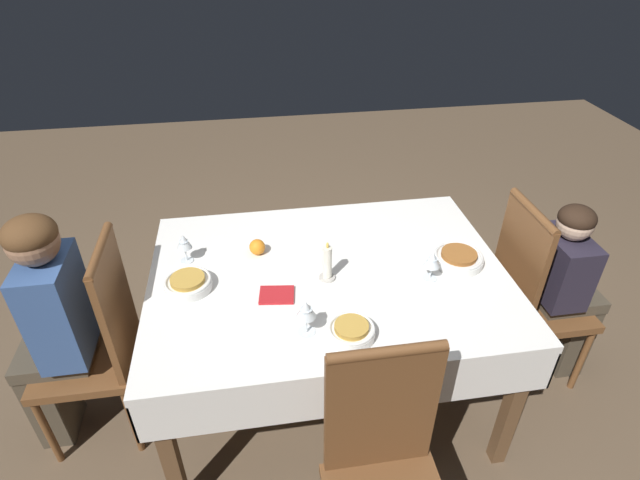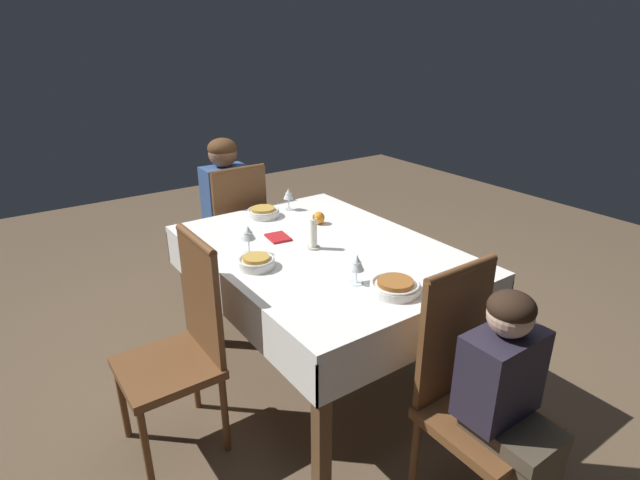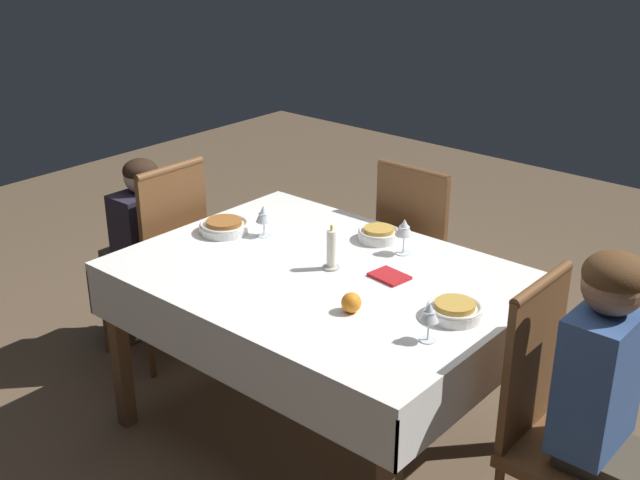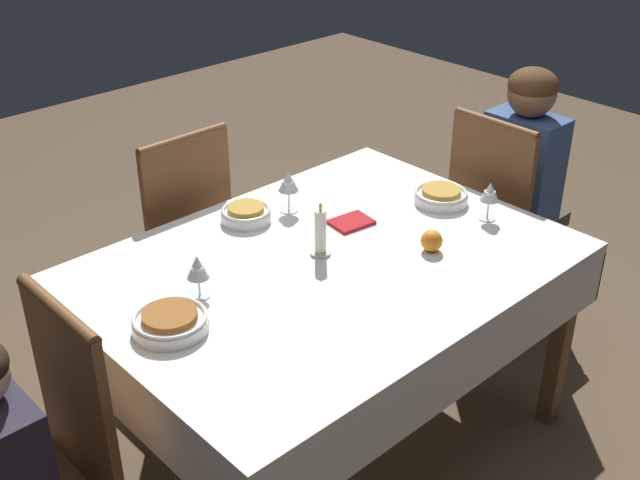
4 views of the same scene
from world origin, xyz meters
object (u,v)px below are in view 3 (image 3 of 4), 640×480
object	(u,v)px
bowl_east	(455,310)
wine_glass_west	(264,215)
bowl_west	(224,226)
person_child_dark	(139,245)
chair_west	(162,257)
wine_glass_north	(404,229)
chair_north	(422,258)
candle_centerpiece	(331,252)
person_adult_denim	(611,406)
napkin_red_folded	(389,276)
wine_glass_east	(429,314)
dining_table	(322,289)
bowl_north	(379,234)
chair_east	(558,419)
orange_fruit	(351,303)

from	to	relation	value
bowl_east	wine_glass_west	world-z (taller)	wine_glass_west
bowl_west	person_child_dark	bearing A→B (deg)	-177.64
chair_west	wine_glass_north	xyz separation A→B (m)	(1.14, 0.35, 0.34)
chair_north	candle_centerpiece	bearing A→B (deg)	95.31
person_adult_denim	napkin_red_folded	xyz separation A→B (m)	(-0.93, 0.10, 0.12)
chair_west	bowl_west	xyz separation A→B (m)	(0.42, 0.02, 0.26)
wine_glass_east	dining_table	bearing A→B (deg)	163.62
bowl_west	wine_glass_east	bearing A→B (deg)	-9.59
bowl_east	candle_centerpiece	world-z (taller)	candle_centerpiece
chair_north	wine_glass_north	distance (m)	0.60
dining_table	wine_glass_north	xyz separation A→B (m)	(0.14, 0.34, 0.19)
person_child_dark	napkin_red_folded	distance (m)	1.43
chair_west	bowl_north	distance (m)	1.09
bowl_west	wine_glass_west	bearing A→B (deg)	28.02
person_adult_denim	bowl_north	world-z (taller)	person_adult_denim
person_adult_denim	chair_east	bearing A→B (deg)	90.00
wine_glass_west	wine_glass_north	distance (m)	0.61
chair_north	candle_centerpiece	xyz separation A→B (m)	(0.07, -0.75, 0.31)
wine_glass_east	bowl_west	size ratio (longest dim) A/B	0.65
wine_glass_east	chair_north	bearing A→B (deg)	124.35
dining_table	bowl_north	size ratio (longest dim) A/B	8.71
chair_east	wine_glass_east	distance (m)	0.55
person_adult_denim	person_child_dark	xyz separation A→B (m)	(-2.33, -0.02, -0.11)
person_child_dark	candle_centerpiece	distance (m)	1.22
chair_west	person_child_dark	bearing A→B (deg)	-90.00
person_adult_denim	wine_glass_west	world-z (taller)	person_adult_denim
chair_north	wine_glass_west	xyz separation A→B (m)	(-0.36, -0.69, 0.33)
orange_fruit	person_adult_denim	bearing A→B (deg)	13.37
wine_glass_east	orange_fruit	size ratio (longest dim) A/B	1.94
chair_west	candle_centerpiece	distance (m)	1.06
chair_east	wine_glass_north	distance (m)	0.98
dining_table	chair_west	world-z (taller)	chair_west
person_adult_denim	bowl_east	bearing A→B (deg)	90.32
chair_north	wine_glass_north	size ratio (longest dim) A/B	6.76
chair_north	orange_fruit	size ratio (longest dim) A/B	14.16
wine_glass_north	candle_centerpiece	distance (m)	0.33
bowl_north	orange_fruit	size ratio (longest dim) A/B	2.45
dining_table	chair_east	world-z (taller)	chair_east
chair_east	wine_glass_east	xyz separation A→B (m)	(-0.39, -0.20, 0.33)
bowl_north	orange_fruit	bearing A→B (deg)	-61.55
person_child_dark	wine_glass_west	xyz separation A→B (m)	(0.76, 0.11, 0.32)
chair_east	person_adult_denim	size ratio (longest dim) A/B	0.87
bowl_west	orange_fruit	size ratio (longest dim) A/B	3.00
person_child_dark	bowl_north	size ratio (longest dim) A/B	5.69
dining_table	napkin_red_folded	world-z (taller)	napkin_red_folded
bowl_west	wine_glass_west	distance (m)	0.19
chair_west	chair_north	size ratio (longest dim) A/B	1.00
wine_glass_east	wine_glass_west	xyz separation A→B (m)	(-1.02, 0.28, -0.00)
wine_glass_east	bowl_north	size ratio (longest dim) A/B	0.79
candle_centerpiece	wine_glass_north	bearing A→B (deg)	67.03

